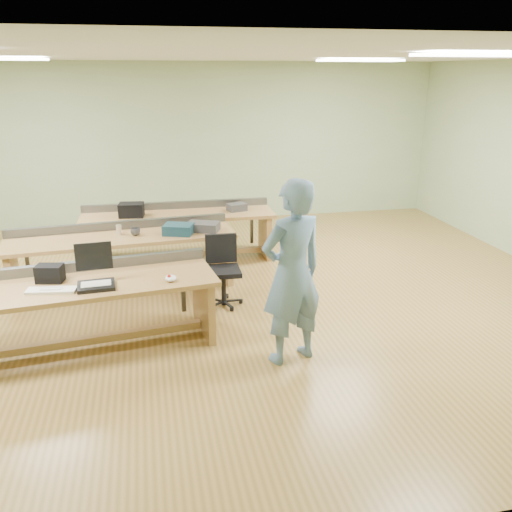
% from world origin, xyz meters
% --- Properties ---
extents(floor, '(10.00, 10.00, 0.00)m').
position_xyz_m(floor, '(0.00, 0.00, 0.00)').
color(floor, olive).
rests_on(floor, ground).
extents(ceiling, '(10.00, 10.00, 0.00)m').
position_xyz_m(ceiling, '(0.00, 0.00, 3.00)').
color(ceiling, silver).
rests_on(ceiling, wall_back).
extents(wall_back, '(10.00, 0.04, 3.00)m').
position_xyz_m(wall_back, '(0.00, 4.00, 1.50)').
color(wall_back, '#A4B98C').
rests_on(wall_back, floor).
extents(wall_front, '(10.00, 0.04, 3.00)m').
position_xyz_m(wall_front, '(0.00, -4.00, 1.50)').
color(wall_front, '#A4B98C').
rests_on(wall_front, floor).
extents(fluor_panels, '(6.20, 3.50, 0.03)m').
position_xyz_m(fluor_panels, '(0.00, 0.00, 2.97)').
color(fluor_panels, white).
rests_on(fluor_panels, ceiling).
extents(workbench_front, '(3.36, 1.28, 0.86)m').
position_xyz_m(workbench_front, '(-1.70, -1.07, 0.57)').
color(workbench_front, '#9F7D43').
rests_on(workbench_front, floor).
extents(workbench_mid, '(3.04, 1.07, 0.86)m').
position_xyz_m(workbench_mid, '(-1.08, 0.62, 0.56)').
color(workbench_mid, '#9F7D43').
rests_on(workbench_mid, floor).
extents(workbench_back, '(2.93, 0.81, 0.86)m').
position_xyz_m(workbench_back, '(-0.26, 1.66, 0.56)').
color(workbench_back, '#9F7D43').
rests_on(workbench_back, floor).
extents(person, '(0.80, 0.65, 1.89)m').
position_xyz_m(person, '(0.63, -1.72, 0.94)').
color(person, '#6487A3').
rests_on(person, floor).
extents(laptop_base, '(0.39, 0.33, 0.04)m').
position_xyz_m(laptop_base, '(-1.28, -1.22, 0.77)').
color(laptop_base, black).
rests_on(laptop_base, workbench_front).
extents(laptop_screen, '(0.37, 0.05, 0.29)m').
position_xyz_m(laptop_screen, '(-1.29, -1.08, 1.04)').
color(laptop_screen, black).
rests_on(laptop_screen, laptop_base).
extents(keyboard, '(0.50, 0.22, 0.03)m').
position_xyz_m(keyboard, '(-1.71, -1.24, 0.76)').
color(keyboard, silver).
rests_on(keyboard, workbench_front).
extents(trackball_mouse, '(0.16, 0.17, 0.06)m').
position_xyz_m(trackball_mouse, '(-0.53, -1.19, 0.78)').
color(trackball_mouse, white).
rests_on(trackball_mouse, workbench_front).
extents(camera_bag, '(0.30, 0.22, 0.18)m').
position_xyz_m(camera_bag, '(-1.75, -0.96, 0.84)').
color(camera_bag, black).
rests_on(camera_bag, workbench_front).
extents(task_chair, '(0.49, 0.49, 0.88)m').
position_xyz_m(task_chair, '(0.16, -0.19, 0.32)').
color(task_chair, black).
rests_on(task_chair, floor).
extents(parts_bin_teal, '(0.45, 0.39, 0.13)m').
position_xyz_m(parts_bin_teal, '(-0.33, 0.52, 0.82)').
color(parts_bin_teal, '#143341').
rests_on(parts_bin_teal, workbench_mid).
extents(parts_bin_grey, '(0.49, 0.41, 0.12)m').
position_xyz_m(parts_bin_grey, '(0.01, 0.61, 0.81)').
color(parts_bin_grey, '#333335').
rests_on(parts_bin_grey, workbench_mid).
extents(mug, '(0.15, 0.15, 0.10)m').
position_xyz_m(mug, '(-0.90, 0.58, 0.80)').
color(mug, '#333335').
rests_on(mug, workbench_mid).
extents(drinks_can, '(0.08, 0.08, 0.13)m').
position_xyz_m(drinks_can, '(-1.11, 0.67, 0.81)').
color(drinks_can, white).
rests_on(drinks_can, workbench_mid).
extents(storage_box_back, '(0.39, 0.30, 0.21)m').
position_xyz_m(storage_box_back, '(-0.96, 1.59, 0.85)').
color(storage_box_back, black).
rests_on(storage_box_back, workbench_back).
extents(tray_back, '(0.33, 0.28, 0.11)m').
position_xyz_m(tray_back, '(0.65, 1.63, 0.81)').
color(tray_back, '#333335').
rests_on(tray_back, workbench_back).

